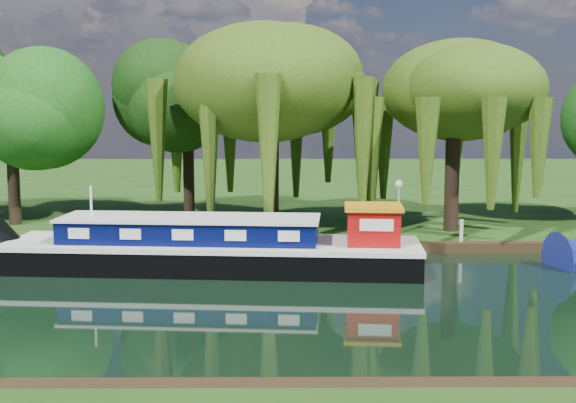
{
  "coord_description": "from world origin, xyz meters",
  "views": [
    {
      "loc": [
        -4.98,
        -23.38,
        6.46
      ],
      "look_at": [
        -4.8,
        4.35,
        2.8
      ],
      "focal_mm": 45.0,
      "sensor_mm": 36.0,
      "label": 1
    }
  ],
  "objects": [
    {
      "name": "ground",
      "position": [
        0.0,
        0.0,
        0.0
      ],
      "size": [
        120.0,
        120.0,
        0.0
      ],
      "primitive_type": "plane",
      "color": "black"
    },
    {
      "name": "far_bank",
      "position": [
        0.0,
        34.0,
        0.23
      ],
      "size": [
        120.0,
        52.0,
        0.45
      ],
      "primitive_type": "cube",
      "color": "#193C10",
      "rests_on": "ground"
    },
    {
      "name": "dutch_barge",
      "position": [
        -7.66,
        4.84,
        0.86
      ],
      "size": [
        16.65,
        5.0,
        3.46
      ],
      "rotation": [
        0.0,
        0.0,
        -0.08
      ],
      "color": "black",
      "rests_on": "ground"
    },
    {
      "name": "red_dinghy",
      "position": [
        -13.81,
        6.35,
        0.0
      ],
      "size": [
        3.12,
        2.54,
        0.57
      ],
      "primitive_type": "imported",
      "rotation": [
        0.0,
        0.0,
        1.8
      ],
      "color": "#960B0A",
      "rests_on": "ground"
    },
    {
      "name": "willow_left",
      "position": [
        -5.56,
        12.75,
        7.45
      ],
      "size": [
        8.04,
        8.04,
        9.64
      ],
      "color": "black",
      "rests_on": "far_bank"
    },
    {
      "name": "willow_right",
      "position": [
        3.2,
        11.32,
        6.59
      ],
      "size": [
        6.9,
        6.9,
        8.41
      ],
      "color": "black",
      "rests_on": "far_bank"
    },
    {
      "name": "tree_far_left",
      "position": [
        -18.79,
        13.39,
        6.42
      ],
      "size": [
        5.42,
        5.42,
        8.72
      ],
      "color": "black",
      "rests_on": "far_bank"
    },
    {
      "name": "tree_far_mid",
      "position": [
        -10.26,
        16.66,
        6.53
      ],
      "size": [
        5.39,
        5.39,
        8.82
      ],
      "color": "black",
      "rests_on": "far_bank"
    },
    {
      "name": "lamppost",
      "position": [
        0.5,
        10.5,
        2.42
      ],
      "size": [
        0.36,
        0.36,
        2.56
      ],
      "color": "silver",
      "rests_on": "far_bank"
    },
    {
      "name": "mooring_posts",
      "position": [
        -0.5,
        8.4,
        0.95
      ],
      "size": [
        19.16,
        0.16,
        1.0
      ],
      "color": "silver",
      "rests_on": "far_bank"
    }
  ]
}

